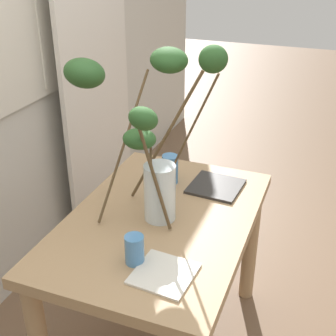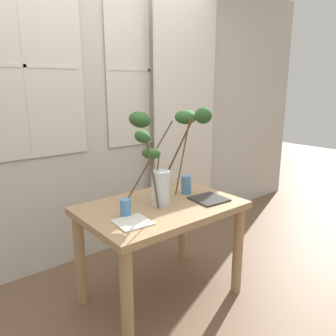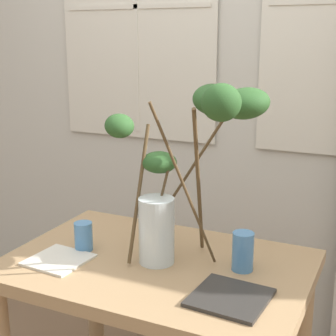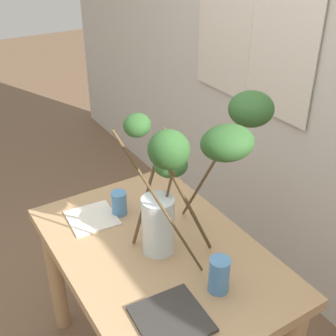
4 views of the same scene
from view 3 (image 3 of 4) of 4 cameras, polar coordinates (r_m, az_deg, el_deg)
back_wall_with_windows at (r=2.64m, az=8.27°, el=9.75°), size 5.97×0.14×2.64m
dining_table at (r=1.96m, az=-1.25°, el=-13.93°), size 1.10×0.75×0.74m
vase_with_branches at (r=1.80m, az=2.34°, el=1.33°), size 0.61×0.68×0.69m
drinking_glass_blue_left at (r=2.00m, az=-9.50°, el=-7.60°), size 0.07×0.07×0.11m
drinking_glass_blue_right at (r=1.83m, az=8.43°, el=-9.28°), size 0.08×0.08×0.14m
plate_square_left at (r=1.94m, az=-12.21°, el=-10.06°), size 0.22×0.22×0.01m
plate_square_right at (r=1.66m, az=7.00°, el=-14.28°), size 0.25×0.25×0.01m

